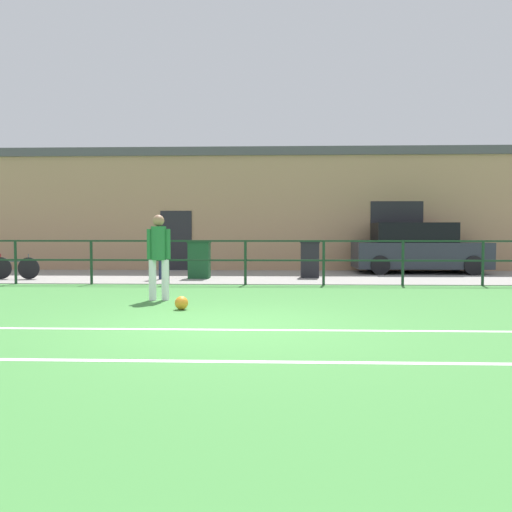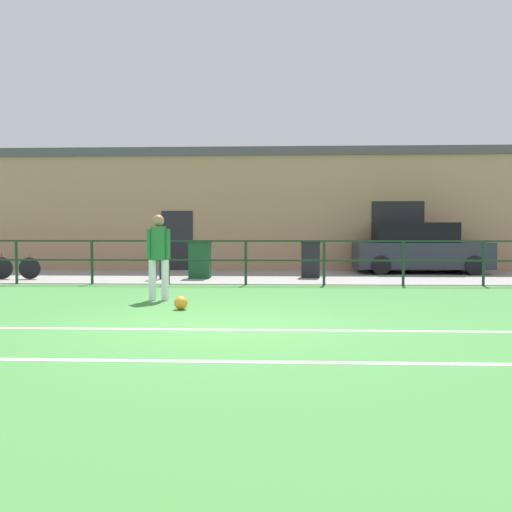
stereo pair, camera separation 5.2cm
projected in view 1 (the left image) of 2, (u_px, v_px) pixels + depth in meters
The scene contains 13 objects.
ground at pixel (222, 327), 7.66m from camera, with size 60.00×44.00×0.04m, color #42843D.
field_line_touchline at pixel (219, 330), 7.37m from camera, with size 36.00×0.11×0.00m, color white.
field_line_hash at pixel (201, 361), 5.56m from camera, with size 36.00×0.11×0.00m, color white.
pavement_strip at pixel (250, 276), 16.14m from camera, with size 48.00×5.00×0.02m, color gray.
perimeter_fence at pixel (245, 256), 13.62m from camera, with size 36.07×0.07×1.15m.
clubhouse_facade at pixel (255, 210), 19.74m from camera, with size 28.00×2.56×4.32m.
player_striker at pixel (159, 252), 10.53m from camera, with size 0.46×0.30×1.70m.
soccer_ball_match at pixel (181, 303), 9.27m from camera, with size 0.24×0.24×0.24m, color orange.
spectator_child at pixel (157, 256), 14.97m from camera, with size 0.31×0.21×1.17m.
parked_car_red at pixel (418, 249), 17.37m from camera, with size 4.23×1.83×1.64m.
bicycle_parked_1 at pixel (1, 268), 15.09m from camera, with size 2.20×0.04×0.72m.
trash_bin_0 at pixel (310, 259), 15.65m from camera, with size 0.55×0.47×1.09m.
trash_bin_1 at pixel (199, 259), 15.38m from camera, with size 0.64×0.54×1.10m.
Camera 1 is at (0.78, -7.58, 1.35)m, focal length 37.34 mm.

